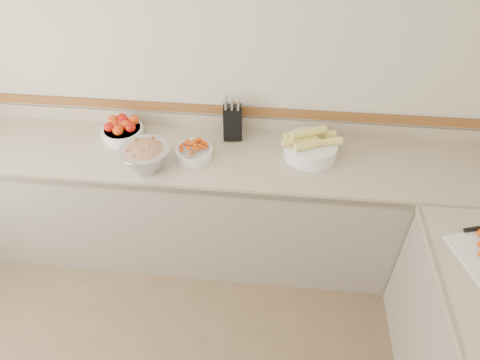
# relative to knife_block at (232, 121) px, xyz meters

# --- Properties ---
(back_wall) EXTENTS (4.00, 0.00, 4.00)m
(back_wall) POSITION_rel_knife_block_xyz_m (-0.24, 0.10, 0.28)
(back_wall) COLOR beige
(back_wall) RESTS_ON ground_plane
(counter_back) EXTENTS (4.00, 0.65, 1.08)m
(counter_back) POSITION_rel_knife_block_xyz_m (-0.24, -0.22, -0.57)
(counter_back) COLOR tan
(counter_back) RESTS_ON ground_plane
(knife_block) EXTENTS (0.14, 0.16, 0.30)m
(knife_block) POSITION_rel_knife_block_xyz_m (0.00, 0.00, 0.00)
(knife_block) COLOR black
(knife_block) RESTS_ON counter_back
(tomato_bowl) EXTENTS (0.28, 0.28, 0.13)m
(tomato_bowl) POSITION_rel_knife_block_xyz_m (-0.73, -0.08, -0.06)
(tomato_bowl) COLOR white
(tomato_bowl) RESTS_ON counter_back
(cherry_tomato_bowl) EXTENTS (0.24, 0.24, 0.12)m
(cherry_tomato_bowl) POSITION_rel_knife_block_xyz_m (-0.22, -0.24, -0.08)
(cherry_tomato_bowl) COLOR white
(cherry_tomato_bowl) RESTS_ON counter_back
(corn_bowl) EXTENTS (0.38, 0.34, 0.20)m
(corn_bowl) POSITION_rel_knife_block_xyz_m (0.51, -0.15, -0.05)
(corn_bowl) COLOR white
(corn_bowl) RESTS_ON counter_back
(rhubarb_bowl) EXTENTS (0.31, 0.31, 0.18)m
(rhubarb_bowl) POSITION_rel_knife_block_xyz_m (-0.49, -0.37, -0.03)
(rhubarb_bowl) COLOR #B2B2BA
(rhubarb_bowl) RESTS_ON counter_back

